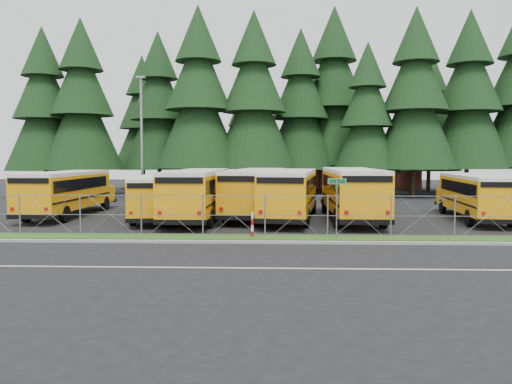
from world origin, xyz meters
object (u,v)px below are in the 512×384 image
bus_5 (290,195)px  street_sign (337,195)px  striped_bollard (252,225)px  bus_3 (198,195)px  bus_0 (68,194)px  bus_4 (256,193)px  light_standard (142,135)px  bus_2 (157,198)px  bus_east (475,197)px  bus_6 (351,194)px

bus_5 → street_sign: (1.90, -7.08, 0.53)m
striped_bollard → street_sign: bearing=-3.6°
bus_3 → bus_5: (5.53, 0.45, -0.01)m
bus_0 → bus_4: size_ratio=0.95×
street_sign → light_standard: light_standard is taller
light_standard → bus_5: bearing=-38.7°
striped_bollard → light_standard: (-9.46, 16.01, 4.90)m
street_sign → light_standard: 21.34m
bus_5 → street_sign: size_ratio=4.08×
bus_3 → bus_4: 3.90m
bus_2 → bus_5: size_ratio=0.88×
bus_2 → bus_4: bearing=6.0°
bus_east → striped_bollard: 14.93m
bus_3 → light_standard: 12.00m
bus_3 → bus_5: 5.54m
bus_0 → light_standard: bearing=71.2°
bus_0 → bus_6: bearing=-3.8°
bus_2 → bus_east: (19.21, 0.25, 0.04)m
bus_0 → street_sign: bus_0 is taller
bus_3 → light_standard: light_standard is taller
bus_0 → bus_2: bearing=-11.9°
bus_2 → light_standard: light_standard is taller
bus_3 → bus_6: bearing=4.3°
bus_4 → striped_bollard: bearing=-81.5°
bus_5 → light_standard: 15.23m
light_standard → bus_3: bearing=-58.3°
bus_2 → striped_bollard: 9.21m
bus_6 → bus_5: bearing=-179.4°
bus_0 → bus_6: (17.88, -1.38, 0.11)m
bus_4 → bus_5: (2.11, -1.44, -0.01)m
bus_6 → bus_east: (7.44, 0.28, -0.18)m
bus_0 → bus_east: (25.31, -1.10, -0.07)m
bus_east → bus_3: bearing=-171.5°
street_sign → striped_bollard: size_ratio=2.34×
bus_2 → light_standard: 10.61m
bus_0 → bus_4: (12.11, 0.06, 0.07)m
bus_0 → bus_3: (8.69, -1.83, 0.07)m
street_sign → bus_5: bearing=105.0°
bus_2 → striped_bollard: bearing=-55.5°
bus_5 → light_standard: size_ratio=1.13×
bus_0 → light_standard: 9.21m
bus_4 → bus_6: bus_6 is taller
bus_5 → striped_bollard: bearing=-98.9°
light_standard → striped_bollard: bearing=-59.4°
bus_2 → bus_3: bus_3 is taller
bus_east → street_sign: bearing=-135.3°
bus_0 → light_standard: light_standard is taller
striped_bollard → bus_5: bearing=73.6°
bus_east → striped_bollard: bearing=-145.5°
bus_3 → bus_5: size_ratio=1.01×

